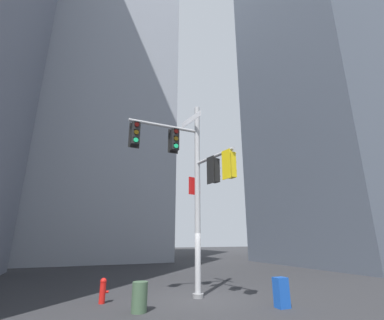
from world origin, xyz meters
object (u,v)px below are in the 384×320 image
(signal_pole_assembly, at_px, (192,172))
(newspaper_box, at_px, (281,292))
(trash_bin, at_px, (140,297))
(fire_hydrant, at_px, (103,290))

(signal_pole_assembly, bearing_deg, newspaper_box, -40.71)
(signal_pole_assembly, height_order, newspaper_box, signal_pole_assembly)
(newspaper_box, height_order, trash_bin, newspaper_box)
(signal_pole_assembly, height_order, trash_bin, signal_pole_assembly)
(newspaper_box, bearing_deg, trash_bin, 163.94)
(newspaper_box, xyz_separation_m, trash_bin, (-4.66, 1.34, -0.03))
(newspaper_box, relative_size, trash_bin, 1.06)
(fire_hydrant, height_order, trash_bin, trash_bin)
(fire_hydrant, bearing_deg, signal_pole_assembly, -16.76)
(signal_pole_assembly, relative_size, trash_bin, 9.25)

